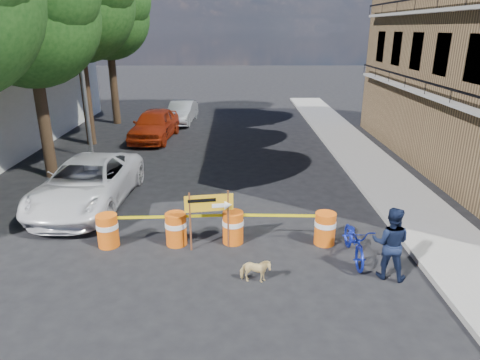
{
  "coord_description": "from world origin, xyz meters",
  "views": [
    {
      "loc": [
        0.48,
        -9.16,
        5.56
      ],
      "look_at": [
        0.62,
        2.78,
        1.3
      ],
      "focal_mm": 32.0,
      "sensor_mm": 36.0,
      "label": 1
    }
  ],
  "objects_px": {
    "barrel_mid_left": "(176,228)",
    "bicycle": "(356,225)",
    "suv_white": "(87,183)",
    "pedestrian": "(390,243)",
    "sedan_silver": "(182,112)",
    "detour_sign": "(215,207)",
    "sedan_red": "(155,125)",
    "dog": "(255,271)",
    "barrel_far_left": "(108,230)",
    "barrel_mid_right": "(233,227)",
    "barrel_far_right": "(325,228)"
  },
  "relations": [
    {
      "from": "barrel_far_left",
      "to": "bicycle",
      "type": "distance_m",
      "value": 6.48
    },
    {
      "from": "pedestrian",
      "to": "barrel_far_right",
      "type": "bearing_deg",
      "value": -33.93
    },
    {
      "from": "barrel_mid_right",
      "to": "sedan_silver",
      "type": "relative_size",
      "value": 0.22
    },
    {
      "from": "barrel_far_right",
      "to": "sedan_red",
      "type": "xyz_separation_m",
      "value": [
        -6.63,
        11.65,
        0.33
      ]
    },
    {
      "from": "barrel_mid_right",
      "to": "detour_sign",
      "type": "bearing_deg",
      "value": -145.38
    },
    {
      "from": "dog",
      "to": "barrel_far_left",
      "type": "bearing_deg",
      "value": 70.29
    },
    {
      "from": "bicycle",
      "to": "suv_white",
      "type": "bearing_deg",
      "value": 156.61
    },
    {
      "from": "detour_sign",
      "to": "dog",
      "type": "bearing_deg",
      "value": -68.21
    },
    {
      "from": "detour_sign",
      "to": "sedan_silver",
      "type": "bearing_deg",
      "value": 90.53
    },
    {
      "from": "detour_sign",
      "to": "sedan_red",
      "type": "xyz_separation_m",
      "value": [
        -3.68,
        11.87,
        -0.38
      ]
    },
    {
      "from": "barrel_far_left",
      "to": "barrel_mid_right",
      "type": "height_order",
      "value": "same"
    },
    {
      "from": "barrel_mid_right",
      "to": "detour_sign",
      "type": "distance_m",
      "value": 0.91
    },
    {
      "from": "pedestrian",
      "to": "dog",
      "type": "xyz_separation_m",
      "value": [
        -3.12,
        -0.22,
        -0.58
      ]
    },
    {
      "from": "dog",
      "to": "sedan_silver",
      "type": "distance_m",
      "value": 18.13
    },
    {
      "from": "suv_white",
      "to": "pedestrian",
      "type": "bearing_deg",
      "value": -25.17
    },
    {
      "from": "pedestrian",
      "to": "sedan_red",
      "type": "bearing_deg",
      "value": -38.47
    },
    {
      "from": "barrel_far_left",
      "to": "barrel_far_right",
      "type": "relative_size",
      "value": 1.0
    },
    {
      "from": "detour_sign",
      "to": "suv_white",
      "type": "xyz_separation_m",
      "value": [
        -4.32,
        3.02,
        -0.41
      ]
    },
    {
      "from": "dog",
      "to": "pedestrian",
      "type": "bearing_deg",
      "value": -80.66
    },
    {
      "from": "detour_sign",
      "to": "dog",
      "type": "distance_m",
      "value": 2.11
    },
    {
      "from": "detour_sign",
      "to": "sedan_silver",
      "type": "height_order",
      "value": "detour_sign"
    },
    {
      "from": "sedan_silver",
      "to": "detour_sign",
      "type": "bearing_deg",
      "value": -75.51
    },
    {
      "from": "barrel_mid_right",
      "to": "sedan_silver",
      "type": "height_order",
      "value": "sedan_silver"
    },
    {
      "from": "barrel_mid_left",
      "to": "suv_white",
      "type": "relative_size",
      "value": 0.16
    },
    {
      "from": "barrel_far_left",
      "to": "dog",
      "type": "height_order",
      "value": "barrel_far_left"
    },
    {
      "from": "barrel_far_right",
      "to": "dog",
      "type": "xyz_separation_m",
      "value": [
        -1.97,
        -1.87,
        -0.17
      ]
    },
    {
      "from": "sedan_red",
      "to": "sedan_silver",
      "type": "xyz_separation_m",
      "value": [
        0.94,
        4.21,
        -0.14
      ]
    },
    {
      "from": "suv_white",
      "to": "barrel_far_left",
      "type": "bearing_deg",
      "value": -60.66
    },
    {
      "from": "detour_sign",
      "to": "sedan_red",
      "type": "bearing_deg",
      "value": 98.06
    },
    {
      "from": "barrel_mid_left",
      "to": "bicycle",
      "type": "xyz_separation_m",
      "value": [
        4.6,
        -0.82,
        0.47
      ]
    },
    {
      "from": "suv_white",
      "to": "sedan_red",
      "type": "distance_m",
      "value": 8.88
    },
    {
      "from": "barrel_mid_left",
      "to": "sedan_silver",
      "type": "bearing_deg",
      "value": 96.04
    },
    {
      "from": "barrel_far_left",
      "to": "pedestrian",
      "type": "xyz_separation_m",
      "value": [
        6.99,
        -1.6,
        0.41
      ]
    },
    {
      "from": "suv_white",
      "to": "sedan_silver",
      "type": "bearing_deg",
      "value": 85.82
    },
    {
      "from": "barrel_mid_left",
      "to": "barrel_mid_right",
      "type": "relative_size",
      "value": 1.0
    },
    {
      "from": "barrel_far_left",
      "to": "sedan_silver",
      "type": "xyz_separation_m",
      "value": [
        0.14,
        15.92,
        0.19
      ]
    },
    {
      "from": "barrel_far_right",
      "to": "dog",
      "type": "relative_size",
      "value": 1.25
    },
    {
      "from": "detour_sign",
      "to": "sedan_red",
      "type": "relative_size",
      "value": 0.35
    },
    {
      "from": "detour_sign",
      "to": "bicycle",
      "type": "distance_m",
      "value": 3.59
    },
    {
      "from": "sedan_red",
      "to": "bicycle",
      "type": "bearing_deg",
      "value": -54.38
    },
    {
      "from": "bicycle",
      "to": "suv_white",
      "type": "relative_size",
      "value": 0.34
    },
    {
      "from": "barrel_mid_left",
      "to": "pedestrian",
      "type": "height_order",
      "value": "pedestrian"
    },
    {
      "from": "detour_sign",
      "to": "sedan_red",
      "type": "height_order",
      "value": "detour_sign"
    },
    {
      "from": "barrel_mid_right",
      "to": "dog",
      "type": "xyz_separation_m",
      "value": [
        0.52,
        -1.97,
        -0.17
      ]
    },
    {
      "from": "sedan_silver",
      "to": "bicycle",
      "type": "bearing_deg",
      "value": -64.54
    },
    {
      "from": "suv_white",
      "to": "sedan_silver",
      "type": "distance_m",
      "value": 13.16
    },
    {
      "from": "bicycle",
      "to": "sedan_silver",
      "type": "bearing_deg",
      "value": 111.9
    },
    {
      "from": "barrel_mid_right",
      "to": "barrel_far_right",
      "type": "relative_size",
      "value": 1.0
    },
    {
      "from": "dog",
      "to": "barrel_far_right",
      "type": "bearing_deg",
      "value": -41.09
    },
    {
      "from": "pedestrian",
      "to": "bicycle",
      "type": "distance_m",
      "value": 1.02
    }
  ]
}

